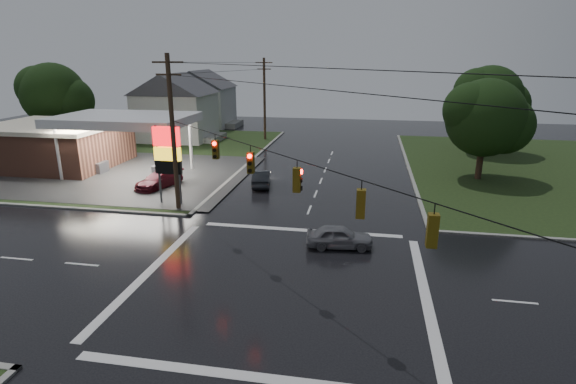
% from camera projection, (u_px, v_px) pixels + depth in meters
% --- Properties ---
extents(ground, '(120.00, 120.00, 0.00)m').
position_uv_depth(ground, '(281.00, 282.00, 22.49)').
color(ground, black).
rests_on(ground, ground).
extents(grass_nw, '(36.00, 36.00, 0.08)m').
position_uv_depth(grass_nw, '(101.00, 154.00, 51.31)').
color(grass_nw, black).
rests_on(grass_nw, ground).
extents(gas_station, '(26.20, 18.00, 5.60)m').
position_uv_depth(gas_station, '(65.00, 142.00, 44.58)').
color(gas_station, '#2D2D2D').
rests_on(gas_station, ground).
extents(pylon_sign, '(2.00, 0.35, 6.00)m').
position_uv_depth(pylon_sign, '(167.00, 152.00, 32.95)').
color(pylon_sign, '#59595E').
rests_on(pylon_sign, ground).
extents(utility_pole_nw, '(2.20, 0.32, 11.00)m').
position_uv_depth(utility_pole_nw, '(173.00, 132.00, 31.34)').
color(utility_pole_nw, '#382619').
rests_on(utility_pole_nw, ground).
extents(utility_pole_n, '(2.20, 0.32, 10.50)m').
position_uv_depth(utility_pole_n, '(264.00, 98.00, 58.23)').
color(utility_pole_n, '#382619').
rests_on(utility_pole_n, ground).
extents(traffic_signals, '(26.87, 26.87, 1.47)m').
position_uv_depth(traffic_signals, '(280.00, 155.00, 20.56)').
color(traffic_signals, black).
rests_on(traffic_signals, ground).
extents(house_near, '(11.05, 8.48, 8.60)m').
position_uv_depth(house_near, '(176.00, 106.00, 58.59)').
color(house_near, silver).
rests_on(house_near, ground).
extents(house_far, '(11.05, 8.48, 8.60)m').
position_uv_depth(house_far, '(201.00, 98.00, 70.05)').
color(house_far, silver).
rests_on(house_far, ground).
extents(tree_nw_behind, '(8.93, 7.60, 10.00)m').
position_uv_depth(tree_nw_behind, '(55.00, 95.00, 54.57)').
color(tree_nw_behind, black).
rests_on(tree_nw_behind, ground).
extents(tree_ne_near, '(7.99, 6.80, 8.98)m').
position_uv_depth(tree_ne_near, '(487.00, 118.00, 39.18)').
color(tree_ne_near, black).
rests_on(tree_ne_near, ground).
extents(tree_ne_far, '(8.46, 7.20, 9.80)m').
position_uv_depth(tree_ne_far, '(490.00, 99.00, 49.79)').
color(tree_ne_far, black).
rests_on(tree_ne_far, ground).
extents(car_north, '(2.18, 4.33, 1.36)m').
position_uv_depth(car_north, '(261.00, 178.00, 38.75)').
color(car_north, black).
rests_on(car_north, ground).
extents(car_crossing, '(4.03, 1.96, 1.33)m').
position_uv_depth(car_crossing, '(339.00, 237.00, 26.32)').
color(car_crossing, slate).
rests_on(car_crossing, ground).
extents(car_pump, '(3.32, 5.02, 1.35)m').
position_uv_depth(car_pump, '(159.00, 180.00, 38.17)').
color(car_pump, '#59141F').
rests_on(car_pump, ground).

